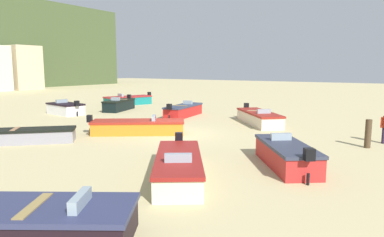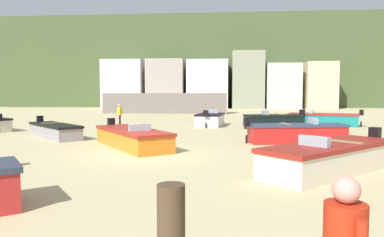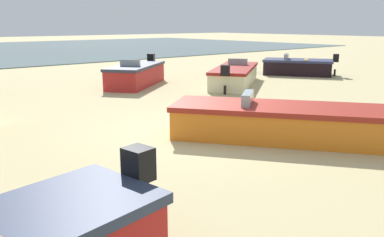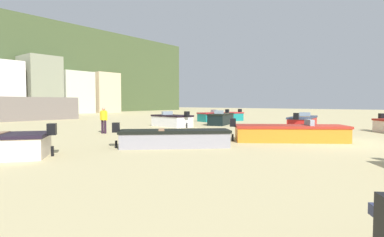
{
  "view_description": "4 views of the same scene",
  "coord_description": "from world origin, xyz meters",
  "px_view_note": "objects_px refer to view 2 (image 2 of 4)",
  "views": [
    {
      "loc": [
        -15.79,
        -11.57,
        3.78
      ],
      "look_at": [
        2.02,
        0.1,
        0.66
      ],
      "focal_mm": 32.44,
      "sensor_mm": 36.0,
      "label": 1
    },
    {
      "loc": [
        2.8,
        -13.21,
        2.27
      ],
      "look_at": [
        1.48,
        3.31,
        1.16
      ],
      "focal_mm": 33.13,
      "sensor_mm": 36.0,
      "label": 2
    },
    {
      "loc": [
        6.45,
        7.15,
        2.62
      ],
      "look_at": [
        2.66,
        2.75,
        1.24
      ],
      "focal_mm": 37.19,
      "sensor_mm": 36.0,
      "label": 3
    },
    {
      "loc": [
        -15.29,
        -3.73,
        1.87
      ],
      "look_at": [
        1.25,
        9.79,
        0.76
      ],
      "focal_mm": 28.3,
      "sensor_mm": 36.0,
      "label": 4
    }
  ],
  "objects_px": {
    "boat_white_3": "(210,120)",
    "boat_orange_8": "(132,138)",
    "boat_cream_5": "(331,157)",
    "boat_teal_0": "(323,119)",
    "boat_red_1": "(296,133)",
    "beach_walker_foreground": "(120,113)",
    "boat_black_6": "(274,121)",
    "boat_grey_7": "(55,131)"
  },
  "relations": [
    {
      "from": "boat_black_6",
      "to": "boat_red_1",
      "type": "bearing_deg",
      "value": 161.46
    },
    {
      "from": "boat_grey_7",
      "to": "boat_teal_0",
      "type": "bearing_deg",
      "value": 162.79
    },
    {
      "from": "boat_teal_0",
      "to": "beach_walker_foreground",
      "type": "xyz_separation_m",
      "value": [
        -14.87,
        -1.43,
        0.49
      ]
    },
    {
      "from": "boat_white_3",
      "to": "boat_orange_8",
      "type": "bearing_deg",
      "value": -97.9
    },
    {
      "from": "boat_teal_0",
      "to": "boat_black_6",
      "type": "bearing_deg",
      "value": 143.26
    },
    {
      "from": "boat_black_6",
      "to": "boat_teal_0",
      "type": "bearing_deg",
      "value": -74.18
    },
    {
      "from": "boat_white_3",
      "to": "boat_cream_5",
      "type": "bearing_deg",
      "value": -67.04
    },
    {
      "from": "boat_red_1",
      "to": "beach_walker_foreground",
      "type": "height_order",
      "value": "beach_walker_foreground"
    },
    {
      "from": "boat_black_6",
      "to": "beach_walker_foreground",
      "type": "xyz_separation_m",
      "value": [
        -10.92,
        1.25,
        0.46
      ]
    },
    {
      "from": "boat_grey_7",
      "to": "beach_walker_foreground",
      "type": "xyz_separation_m",
      "value": [
        1.47,
        7.17,
        0.58
      ]
    },
    {
      "from": "boat_white_3",
      "to": "boat_grey_7",
      "type": "distance_m",
      "value": 11.13
    },
    {
      "from": "boat_cream_5",
      "to": "boat_grey_7",
      "type": "height_order",
      "value": "boat_cream_5"
    },
    {
      "from": "boat_white_3",
      "to": "boat_orange_8",
      "type": "height_order",
      "value": "boat_white_3"
    },
    {
      "from": "boat_red_1",
      "to": "boat_grey_7",
      "type": "bearing_deg",
      "value": -104.23
    },
    {
      "from": "boat_cream_5",
      "to": "boat_red_1",
      "type": "bearing_deg",
      "value": -45.72
    },
    {
      "from": "beach_walker_foreground",
      "to": "boat_grey_7",
      "type": "bearing_deg",
      "value": -29.66
    },
    {
      "from": "boat_cream_5",
      "to": "boat_teal_0",
      "type": "bearing_deg",
      "value": -57.66
    },
    {
      "from": "boat_teal_0",
      "to": "boat_grey_7",
      "type": "xyz_separation_m",
      "value": [
        -16.34,
        -8.6,
        -0.08
      ]
    },
    {
      "from": "boat_white_3",
      "to": "boat_teal_0",
      "type": "bearing_deg",
      "value": 14.67
    },
    {
      "from": "boat_cream_5",
      "to": "beach_walker_foreground",
      "type": "height_order",
      "value": "beach_walker_foreground"
    },
    {
      "from": "boat_black_6",
      "to": "beach_walker_foreground",
      "type": "height_order",
      "value": "beach_walker_foreground"
    },
    {
      "from": "boat_teal_0",
      "to": "beach_walker_foreground",
      "type": "relative_size",
      "value": 3.16
    },
    {
      "from": "boat_cream_5",
      "to": "beach_walker_foreground",
      "type": "relative_size",
      "value": 2.99
    },
    {
      "from": "boat_grey_7",
      "to": "beach_walker_foreground",
      "type": "height_order",
      "value": "beach_walker_foreground"
    },
    {
      "from": "boat_teal_0",
      "to": "boat_red_1",
      "type": "bearing_deg",
      "value": 176.8
    },
    {
      "from": "boat_teal_0",
      "to": "boat_orange_8",
      "type": "distance_m",
      "value": 16.3
    },
    {
      "from": "boat_white_3",
      "to": "boat_black_6",
      "type": "distance_m",
      "value": 4.67
    },
    {
      "from": "boat_teal_0",
      "to": "boat_grey_7",
      "type": "distance_m",
      "value": 18.46
    },
    {
      "from": "boat_teal_0",
      "to": "boat_cream_5",
      "type": "height_order",
      "value": "boat_teal_0"
    },
    {
      "from": "boat_black_6",
      "to": "boat_orange_8",
      "type": "bearing_deg",
      "value": 121.91
    },
    {
      "from": "boat_white_3",
      "to": "boat_black_6",
      "type": "height_order",
      "value": "boat_black_6"
    },
    {
      "from": "boat_red_1",
      "to": "beach_walker_foreground",
      "type": "relative_size",
      "value": 3.02
    },
    {
      "from": "boat_teal_0",
      "to": "boat_red_1",
      "type": "distance_m",
      "value": 10.47
    },
    {
      "from": "boat_cream_5",
      "to": "boat_white_3",
      "type": "bearing_deg",
      "value": -28.03
    },
    {
      "from": "boat_orange_8",
      "to": "beach_walker_foreground",
      "type": "height_order",
      "value": "beach_walker_foreground"
    },
    {
      "from": "boat_teal_0",
      "to": "boat_black_6",
      "type": "xyz_separation_m",
      "value": [
        -3.95,
        -2.68,
        0.03
      ]
    },
    {
      "from": "boat_red_1",
      "to": "boat_black_6",
      "type": "bearing_deg",
      "value": 170.6
    },
    {
      "from": "boat_teal_0",
      "to": "boat_orange_8",
      "type": "bearing_deg",
      "value": 154.69
    },
    {
      "from": "boat_cream_5",
      "to": "boat_orange_8",
      "type": "height_order",
      "value": "boat_cream_5"
    },
    {
      "from": "boat_teal_0",
      "to": "boat_orange_8",
      "type": "xyz_separation_m",
      "value": [
        -11.4,
        -11.64,
        -0.06
      ]
    },
    {
      "from": "boat_orange_8",
      "to": "boat_teal_0",
      "type": "bearing_deg",
      "value": -170.11
    },
    {
      "from": "boat_red_1",
      "to": "boat_orange_8",
      "type": "relative_size",
      "value": 0.94
    }
  ]
}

